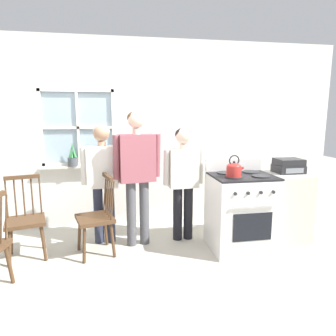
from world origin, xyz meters
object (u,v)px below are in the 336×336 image
(chair_by_window, at_px, (25,221))
(person_elderly_left, at_px, (103,173))
(stove, at_px, (241,211))
(stereo, at_px, (288,166))
(person_adult_right, at_px, (183,173))
(side_counter, at_px, (285,206))
(person_teen_center, at_px, (137,165))
(chair_near_wall, at_px, (97,218))
(kettle, at_px, (234,169))
(potted_plant, at_px, (73,158))

(chair_by_window, relative_size, person_elderly_left, 0.62)
(stove, xyz_separation_m, stereo, (0.69, 0.15, 0.51))
(person_adult_right, relative_size, side_counter, 1.63)
(person_adult_right, bearing_deg, chair_by_window, -176.95)
(person_teen_center, height_order, stereo, person_teen_center)
(chair_near_wall, distance_m, stove, 1.73)
(person_elderly_left, height_order, person_adult_right, person_elderly_left)
(kettle, bearing_deg, potted_plant, 147.85)
(person_adult_right, height_order, potted_plant, person_adult_right)
(person_teen_center, bearing_deg, stereo, -14.17)
(chair_near_wall, relative_size, person_adult_right, 0.64)
(person_elderly_left, distance_m, potted_plant, 0.75)
(person_elderly_left, bearing_deg, stereo, -8.07)
(person_teen_center, bearing_deg, person_adult_right, -2.73)
(chair_near_wall, relative_size, potted_plant, 2.70)
(chair_by_window, xyz_separation_m, person_elderly_left, (0.88, 0.27, 0.48))
(chair_near_wall, xyz_separation_m, person_elderly_left, (0.08, 0.32, 0.48))
(person_elderly_left, xyz_separation_m, side_counter, (2.33, -0.30, -0.46))
(person_teen_center, relative_size, stereo, 4.93)
(person_elderly_left, height_order, potted_plant, person_elderly_left)
(stove, relative_size, stereo, 3.19)
(chair_by_window, relative_size, kettle, 3.81)
(person_elderly_left, height_order, kettle, person_elderly_left)
(kettle, bearing_deg, chair_by_window, 171.73)
(person_teen_center, xyz_separation_m, potted_plant, (-0.85, 0.74, 0.00))
(person_adult_right, distance_m, side_counter, 1.41)
(chair_by_window, relative_size, person_adult_right, 0.64)
(chair_near_wall, bearing_deg, person_adult_right, 87.22)
(chair_by_window, xyz_separation_m, kettle, (2.36, -0.34, 0.59))
(chair_near_wall, height_order, kettle, kettle)
(person_elderly_left, bearing_deg, side_counter, -7.57)
(kettle, bearing_deg, person_adult_right, 131.46)
(person_adult_right, bearing_deg, side_counter, -12.12)
(kettle, bearing_deg, stove, 38.44)
(chair_by_window, relative_size, person_teen_center, 0.56)
(chair_by_window, xyz_separation_m, stereo, (3.21, -0.06, 0.55))
(side_counter, xyz_separation_m, stereo, (0.00, -0.02, 0.54))
(stove, bearing_deg, person_adult_right, 147.89)
(stereo, bearing_deg, stove, -167.38)
(person_elderly_left, relative_size, kettle, 6.12)
(stove, distance_m, stereo, 0.87)
(person_adult_right, height_order, stereo, person_adult_right)
(stove, xyz_separation_m, side_counter, (0.69, 0.17, -0.02))
(chair_near_wall, distance_m, person_teen_center, 0.79)
(stereo, bearing_deg, person_adult_right, 169.56)
(person_elderly_left, xyz_separation_m, person_teen_center, (0.42, -0.14, 0.11))
(chair_near_wall, bearing_deg, kettle, 64.32)
(chair_by_window, xyz_separation_m, person_adult_right, (1.89, 0.19, 0.45))
(chair_near_wall, xyz_separation_m, stereo, (2.41, -0.00, 0.55))
(potted_plant, height_order, stereo, potted_plant)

